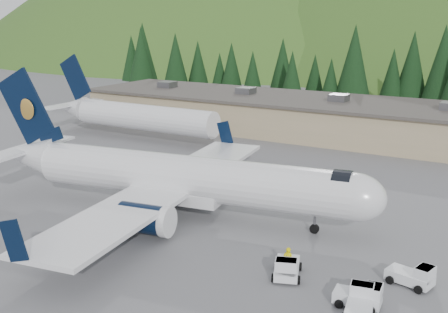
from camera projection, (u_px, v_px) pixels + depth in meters
ground at (189, 215)px, 49.15m from camera, size 600.00×600.00×0.00m
airliner at (177, 178)px, 48.73m from camera, size 37.03×34.89×12.29m
second_airliner at (130, 115)px, 78.97m from camera, size 27.50×11.00×10.05m
baggage_tug_a at (362, 296)px, 33.66m from camera, size 2.95×1.97×1.50m
baggage_tug_b at (414, 276)px, 36.19m from camera, size 3.15×2.26×1.55m
baggage_tug_c at (360, 303)px, 32.84m from camera, size 2.25×3.18×1.57m
terminal_building at (305, 115)px, 82.67m from camera, size 71.00×17.00×6.10m
baggage_tug_d at (287, 268)px, 37.27m from camera, size 2.66×3.42×1.64m
ramp_worker at (288, 260)px, 37.97m from camera, size 0.71×0.50×1.86m
tree_line at (330, 68)px, 104.37m from camera, size 113.72×15.10×14.25m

